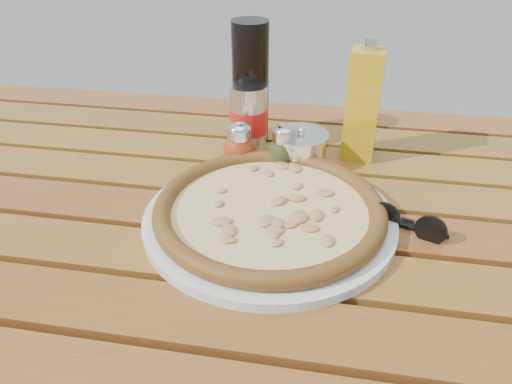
% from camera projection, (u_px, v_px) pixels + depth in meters
% --- Properties ---
extents(table, '(1.40, 0.90, 0.75)m').
position_uv_depth(table, '(254.00, 257.00, 0.77)').
color(table, '#341D0B').
rests_on(table, ground).
extents(plate, '(0.42, 0.42, 0.01)m').
position_uv_depth(plate, '(269.00, 218.00, 0.72)').
color(plate, silver).
rests_on(plate, table).
extents(pizza, '(0.35, 0.35, 0.03)m').
position_uv_depth(pizza, '(270.00, 209.00, 0.71)').
color(pizza, '#FFEDB6').
rests_on(pizza, plate).
extents(pepper_shaker, '(0.06, 0.06, 0.08)m').
position_uv_depth(pepper_shaker, '(239.00, 146.00, 0.84)').
color(pepper_shaker, '#AF3814').
rests_on(pepper_shaker, table).
extents(oregano_shaker, '(0.06, 0.06, 0.08)m').
position_uv_depth(oregano_shaker, '(284.00, 149.00, 0.83)').
color(oregano_shaker, '#383F19').
rests_on(oregano_shaker, table).
extents(dark_bottle, '(0.07, 0.07, 0.22)m').
position_uv_depth(dark_bottle, '(250.00, 83.00, 0.90)').
color(dark_bottle, black).
rests_on(dark_bottle, table).
extents(soda_can, '(0.08, 0.08, 0.12)m').
position_uv_depth(soda_can, '(249.00, 118.00, 0.89)').
color(soda_can, silver).
rests_on(soda_can, table).
extents(olive_oil_cruet, '(0.06, 0.06, 0.21)m').
position_uv_depth(olive_oil_cruet, '(363.00, 105.00, 0.85)').
color(olive_oil_cruet, '#B78C13').
rests_on(olive_oil_cruet, table).
extents(parmesan_tin, '(0.10, 0.10, 0.07)m').
position_uv_depth(parmesan_tin, '(300.00, 149.00, 0.85)').
color(parmesan_tin, silver).
rests_on(parmesan_tin, table).
extents(sunglasses, '(0.11, 0.05, 0.04)m').
position_uv_depth(sunglasses, '(408.00, 223.00, 0.69)').
color(sunglasses, black).
rests_on(sunglasses, table).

